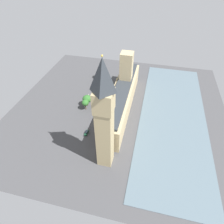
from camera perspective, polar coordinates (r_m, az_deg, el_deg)
ground_plane at (r=140.41m, az=1.94°, el=1.34°), size 150.51×150.51×0.00m
river_thames at (r=139.93m, az=17.53°, el=-1.01°), size 43.64×135.46×0.25m
parliament_building at (r=135.84m, az=3.02°, el=4.76°), size 13.49×79.66×35.83m
clock_tower at (r=85.16m, az=-2.32°, el=-1.74°), size 8.46×8.46×60.86m
car_black_far_end at (r=152.14m, az=-2.48°, el=5.26°), size 1.99×4.52×1.74m
double_decker_bus_corner at (r=140.89m, az=-3.14°, el=2.82°), size 2.97×10.59×4.75m
car_dark_green_midblock at (r=121.87m, az=-7.55°, el=-6.05°), size 1.82×4.56×1.74m
pedestrian_opposite_hall at (r=131.02m, az=-2.78°, el=-1.70°), size 0.66×0.69×1.65m
plane_tree_by_river_gate at (r=139.79m, az=-7.42°, el=3.85°), size 6.51×6.51×8.71m
plane_tree_under_trees at (r=136.35m, az=-7.91°, el=2.72°), size 4.92×4.92×8.08m
plane_tree_near_tower at (r=170.68m, az=-3.46°, el=11.80°), size 6.58×6.58×9.58m
street_lamp_trailing at (r=144.00m, az=-6.90°, el=4.51°), size 0.56×0.56×6.72m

